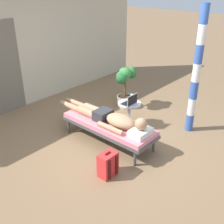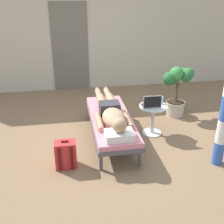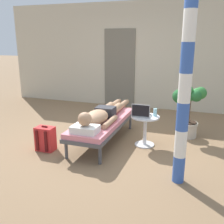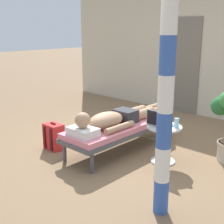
# 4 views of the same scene
# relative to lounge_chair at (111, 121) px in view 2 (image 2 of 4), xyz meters

# --- Properties ---
(ground_plane) EXTENTS (40.00, 40.00, 0.00)m
(ground_plane) POSITION_rel_lounge_chair_xyz_m (0.03, -0.11, -0.35)
(ground_plane) COLOR #846647
(house_wall_back) EXTENTS (7.60, 0.20, 2.70)m
(house_wall_back) POSITION_rel_lounge_chair_xyz_m (0.00, 2.73, 1.00)
(house_wall_back) COLOR beige
(house_wall_back) RESTS_ON ground
(house_door_panel) EXTENTS (0.84, 0.03, 2.04)m
(house_door_panel) POSITION_rel_lounge_chair_xyz_m (-0.53, 2.62, 0.67)
(house_door_panel) COLOR #6D6759
(house_door_panel) RESTS_ON ground
(lounge_chair) EXTENTS (0.66, 1.86, 0.42)m
(lounge_chair) POSITION_rel_lounge_chair_xyz_m (0.00, 0.00, 0.00)
(lounge_chair) COLOR #4C4C51
(lounge_chair) RESTS_ON ground
(person_reclining) EXTENTS (0.53, 2.17, 0.32)m
(person_reclining) POSITION_rel_lounge_chair_xyz_m (0.00, -0.05, 0.17)
(person_reclining) COLOR white
(person_reclining) RESTS_ON lounge_chair
(side_table) EXTENTS (0.48, 0.48, 0.52)m
(side_table) POSITION_rel_lounge_chair_xyz_m (0.74, 0.09, 0.01)
(side_table) COLOR silver
(side_table) RESTS_ON ground
(laptop) EXTENTS (0.31, 0.24, 0.23)m
(laptop) POSITION_rel_lounge_chair_xyz_m (0.68, 0.04, 0.24)
(laptop) COLOR #A5A8AD
(laptop) RESTS_ON side_table
(drink_glass) EXTENTS (0.06, 0.06, 0.13)m
(drink_glass) POSITION_rel_lounge_chair_xyz_m (0.89, 0.15, 0.24)
(drink_glass) COLOR #99D8E5
(drink_glass) RESTS_ON side_table
(backpack) EXTENTS (0.30, 0.26, 0.42)m
(backpack) POSITION_rel_lounge_chair_xyz_m (-0.76, -0.66, -0.15)
(backpack) COLOR red
(backpack) RESTS_ON ground
(potted_plant) EXTENTS (0.60, 0.46, 1.01)m
(potted_plant) POSITION_rel_lounge_chair_xyz_m (1.40, 0.74, 0.25)
(potted_plant) COLOR #BFB29E
(potted_plant) RESTS_ON ground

